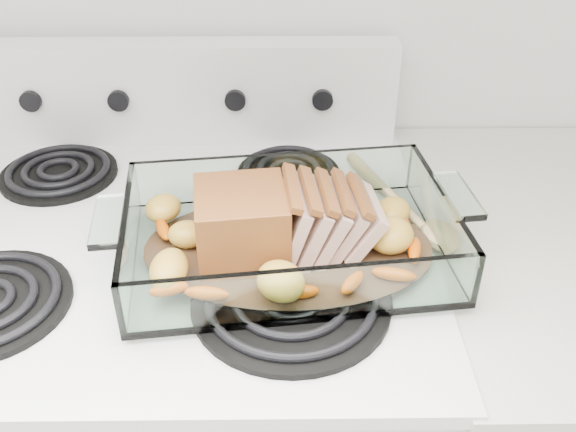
{
  "coord_description": "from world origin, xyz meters",
  "views": [
    {
      "loc": [
        0.18,
        0.89,
        1.48
      ],
      "look_at": [
        0.19,
        1.61,
        0.99
      ],
      "focal_mm": 40.0,
      "sensor_mm": 36.0,
      "label": 1
    }
  ],
  "objects_px": {
    "counter_right": "(542,432)",
    "baking_dish": "(288,241)",
    "pork_roast": "(270,221)",
    "electric_range": "(187,430)"
  },
  "relations": [
    {
      "from": "counter_right",
      "to": "baking_dish",
      "type": "xyz_separation_m",
      "value": [
        -0.48,
        -0.07,
        0.5
      ]
    },
    {
      "from": "baking_dish",
      "to": "pork_roast",
      "type": "distance_m",
      "value": 0.04
    },
    {
      "from": "baking_dish",
      "to": "pork_roast",
      "type": "relative_size",
      "value": 1.75
    },
    {
      "from": "baking_dish",
      "to": "counter_right",
      "type": "bearing_deg",
      "value": 1.06
    },
    {
      "from": "counter_right",
      "to": "pork_roast",
      "type": "bearing_deg",
      "value": -172.39
    },
    {
      "from": "pork_roast",
      "to": "baking_dish",
      "type": "bearing_deg",
      "value": 2.87
    },
    {
      "from": "electric_range",
      "to": "pork_roast",
      "type": "xyz_separation_m",
      "value": [
        0.16,
        -0.07,
        0.52
      ]
    },
    {
      "from": "electric_range",
      "to": "baking_dish",
      "type": "xyz_separation_m",
      "value": [
        0.19,
        -0.07,
        0.48
      ]
    },
    {
      "from": "counter_right",
      "to": "baking_dish",
      "type": "distance_m",
      "value": 0.69
    },
    {
      "from": "electric_range",
      "to": "baking_dish",
      "type": "relative_size",
      "value": 2.63
    }
  ]
}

